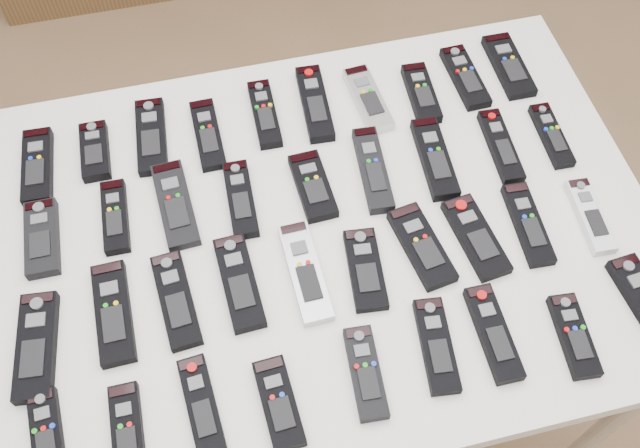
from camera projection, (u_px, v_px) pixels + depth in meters
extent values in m
plane|color=olive|center=(341.00, 360.00, 2.01)|extent=(4.00, 4.00, 0.00)
cube|color=white|center=(320.00, 235.00, 1.34)|extent=(1.25, 0.88, 0.04)
cylinder|color=beige|center=(613.00, 421.00, 1.55)|extent=(0.04, 0.04, 0.74)
cylinder|color=beige|center=(68.00, 234.00, 1.80)|extent=(0.04, 0.04, 0.74)
cylinder|color=beige|center=(489.00, 150.00, 1.94)|extent=(0.04, 0.04, 0.74)
cube|color=black|center=(37.00, 166.00, 1.39)|extent=(0.06, 0.18, 0.02)
cube|color=black|center=(95.00, 151.00, 1.41)|extent=(0.05, 0.14, 0.02)
cube|color=black|center=(151.00, 136.00, 1.43)|extent=(0.07, 0.19, 0.02)
cube|color=black|center=(208.00, 135.00, 1.43)|extent=(0.05, 0.17, 0.02)
cube|color=black|center=(265.00, 114.00, 1.46)|extent=(0.05, 0.17, 0.02)
cube|color=black|center=(315.00, 103.00, 1.47)|extent=(0.06, 0.20, 0.02)
cube|color=#B7B7BC|center=(368.00, 99.00, 1.48)|extent=(0.07, 0.17, 0.02)
cube|color=black|center=(421.00, 93.00, 1.49)|extent=(0.06, 0.16, 0.02)
cube|color=black|center=(465.00, 77.00, 1.51)|extent=(0.06, 0.17, 0.02)
cube|color=black|center=(509.00, 66.00, 1.53)|extent=(0.06, 0.18, 0.02)
cube|color=black|center=(42.00, 238.00, 1.30)|extent=(0.06, 0.16, 0.02)
cube|color=black|center=(115.00, 217.00, 1.33)|extent=(0.05, 0.16, 0.02)
cube|color=black|center=(175.00, 205.00, 1.34)|extent=(0.07, 0.19, 0.02)
cube|color=black|center=(241.00, 199.00, 1.34)|extent=(0.05, 0.17, 0.02)
cube|color=black|center=(313.00, 186.00, 1.36)|extent=(0.07, 0.15, 0.02)
cube|color=black|center=(373.00, 170.00, 1.38)|extent=(0.06, 0.20, 0.02)
cube|color=black|center=(435.00, 158.00, 1.40)|extent=(0.06, 0.19, 0.02)
cube|color=black|center=(501.00, 146.00, 1.41)|extent=(0.05, 0.18, 0.02)
cube|color=black|center=(551.00, 135.00, 1.43)|extent=(0.05, 0.16, 0.02)
cube|color=black|center=(36.00, 346.00, 1.19)|extent=(0.08, 0.20, 0.02)
cube|color=black|center=(113.00, 313.00, 1.22)|extent=(0.06, 0.19, 0.02)
cube|color=black|center=(176.00, 300.00, 1.24)|extent=(0.07, 0.19, 0.02)
cube|color=black|center=(239.00, 283.00, 1.25)|extent=(0.07, 0.19, 0.02)
cube|color=#B7B7BC|center=(305.00, 272.00, 1.27)|extent=(0.06, 0.20, 0.02)
cube|color=black|center=(365.00, 269.00, 1.27)|extent=(0.07, 0.17, 0.02)
cube|color=black|center=(422.00, 246.00, 1.29)|extent=(0.09, 0.18, 0.02)
cube|color=black|center=(476.00, 237.00, 1.30)|extent=(0.08, 0.18, 0.02)
cube|color=black|center=(528.00, 224.00, 1.32)|extent=(0.06, 0.18, 0.02)
cube|color=silver|center=(590.00, 216.00, 1.33)|extent=(0.06, 0.16, 0.02)
cube|color=black|center=(47.00, 436.00, 1.11)|extent=(0.06, 0.15, 0.02)
cube|color=black|center=(127.00, 433.00, 1.11)|extent=(0.05, 0.16, 0.02)
cube|color=black|center=(202.00, 406.00, 1.14)|extent=(0.06, 0.17, 0.02)
cube|color=black|center=(279.00, 403.00, 1.14)|extent=(0.06, 0.15, 0.02)
cube|color=black|center=(366.00, 373.00, 1.17)|extent=(0.06, 0.16, 0.02)
cube|color=black|center=(436.00, 345.00, 1.19)|extent=(0.07, 0.17, 0.02)
cube|color=black|center=(493.00, 333.00, 1.20)|extent=(0.05, 0.17, 0.02)
cube|color=black|center=(574.00, 336.00, 1.20)|extent=(0.06, 0.15, 0.02)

